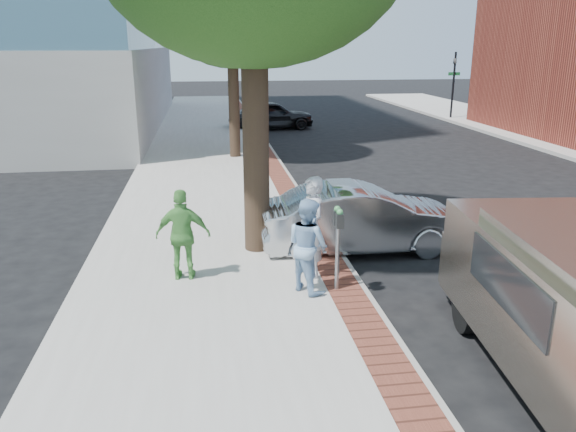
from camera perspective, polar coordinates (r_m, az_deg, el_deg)
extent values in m
plane|color=black|center=(10.08, 1.35, -7.59)|extent=(120.00, 120.00, 0.00)
cube|color=#9E9991|center=(17.52, -7.90, 3.26)|extent=(5.00, 60.00, 0.15)
cube|color=brown|center=(17.65, -0.74, 3.79)|extent=(0.60, 60.00, 0.01)
cube|color=gray|center=(17.72, 0.38, 3.58)|extent=(0.10, 60.00, 0.15)
cylinder|color=black|center=(31.21, -3.87, 12.78)|extent=(0.12, 0.12, 3.80)
imported|color=black|center=(31.15, -3.91, 14.80)|extent=(0.18, 0.15, 0.90)
cube|color=#1E7238|center=(31.17, -3.89, 14.07)|extent=(0.70, 0.03, 0.18)
cylinder|color=black|center=(34.14, 16.43, 12.51)|extent=(0.12, 0.12, 3.80)
imported|color=black|center=(34.09, 16.58, 14.35)|extent=(0.18, 0.15, 0.90)
cube|color=#1E7238|center=(34.10, 16.53, 13.68)|extent=(0.70, 0.03, 0.18)
cylinder|color=black|center=(11.13, -3.29, 7.44)|extent=(0.52, 0.52, 4.40)
cylinder|color=black|center=(21.16, -5.51, 11.21)|extent=(0.40, 0.40, 3.85)
ellipsoid|color=#143F12|center=(21.09, -5.77, 20.01)|extent=(4.80, 4.80, 3.94)
cylinder|color=gray|center=(9.58, 5.03, -4.29)|extent=(0.07, 0.07, 1.15)
cube|color=#2D3030|center=(9.27, 5.26, -0.49)|extent=(0.12, 0.14, 0.24)
cube|color=#2D3030|center=(9.44, 5.01, -0.16)|extent=(0.12, 0.14, 0.24)
sphere|color=#3F8C4C|center=(9.23, 5.29, 0.40)|extent=(0.11, 0.11, 0.11)
sphere|color=#3F8C4C|center=(9.39, 5.03, 0.71)|extent=(0.11, 0.11, 0.11)
imported|color=silver|center=(10.04, 2.43, -1.14)|extent=(0.58, 0.76, 1.84)
imported|color=#8CB3D9|center=(9.47, 2.03, -2.96)|extent=(0.93, 0.99, 1.63)
imported|color=#549D47|center=(10.10, -10.61, -1.89)|extent=(1.00, 0.50, 1.65)
imported|color=#B5B8BD|center=(11.85, 7.53, -0.27)|extent=(4.28, 1.50, 1.41)
imported|color=black|center=(29.32, -1.71, 10.25)|extent=(4.45, 2.14, 1.46)
cube|color=gray|center=(9.70, 21.84, -4.80)|extent=(2.14, 1.20, 0.88)
cylinder|color=black|center=(9.02, 17.74, -9.07)|extent=(0.32, 0.73, 0.71)
cube|color=black|center=(7.28, 21.24, -6.52)|extent=(0.25, 2.20, 0.61)
cube|color=black|center=(10.01, 20.95, -1.82)|extent=(1.76, 0.21, 0.44)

